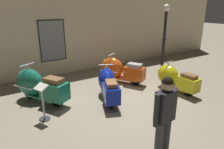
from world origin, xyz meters
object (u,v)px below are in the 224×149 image
scooter_0 (37,85)px  visitor_0 (165,114)px  scooter_3 (174,78)px  scooter_2 (119,70)px  info_stanchion (43,106)px  scooter_1 (108,84)px  lamppost (164,39)px

scooter_0 → visitor_0: (1.35, -3.76, 0.44)m
visitor_0 → scooter_3: bearing=-57.7°
scooter_2 → info_stanchion: bearing=82.0°
scooter_0 → scooter_3: size_ratio=1.18×
scooter_3 → info_stanchion: (-4.25, 0.42, -0.04)m
scooter_2 → scooter_3: 1.99m
scooter_1 → scooter_2: scooter_2 is taller
scooter_3 → scooter_1: bearing=71.1°
scooter_0 → info_stanchion: scooter_0 is taller
scooter_0 → lamppost: (4.95, -0.21, 0.99)m
scooter_2 → info_stanchion: (-3.11, -1.22, -0.09)m
scooter_2 → lamppost: lamppost is taller
lamppost → info_stanchion: bearing=-169.5°
scooter_3 → info_stanchion: 4.27m
lamppost → info_stanchion: size_ratio=2.96×
scooter_1 → visitor_0: size_ratio=1.04×
scooter_2 → scooter_3: bearing=-174.7°
scooter_2 → visitor_0: visitor_0 is taller
scooter_3 → info_stanchion: bearing=81.5°
scooter_1 → scooter_3: size_ratio=1.09×
scooter_1 → info_stanchion: scooter_1 is taller
scooter_1 → info_stanchion: size_ratio=1.81×
scooter_2 → scooter_1: bearing=103.4°
scooter_1 → scooter_2: (1.08, 1.00, 0.01)m
scooter_0 → scooter_1: scooter_0 is taller
scooter_2 → info_stanchion: size_ratio=1.83×
scooter_3 → visitor_0: visitor_0 is taller
scooter_0 → lamppost: lamppost is taller
scooter_1 → scooter_3: (2.22, -0.64, -0.03)m
scooter_3 → lamppost: 1.93m
scooter_3 → lamppost: size_ratio=0.56×
scooter_2 → visitor_0: (-1.62, -3.82, 0.48)m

